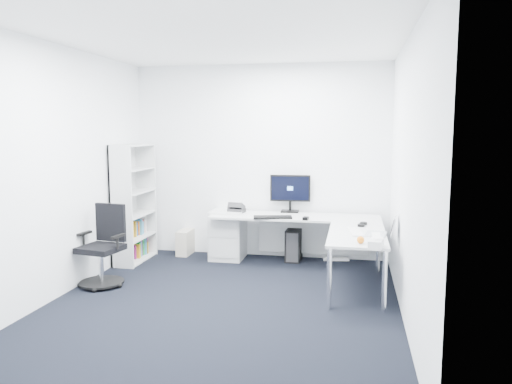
% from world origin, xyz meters
% --- Properties ---
extents(ground, '(4.20, 4.20, 0.00)m').
position_xyz_m(ground, '(0.00, 0.00, 0.00)').
color(ground, black).
extents(ceiling, '(4.20, 4.20, 0.00)m').
position_xyz_m(ceiling, '(0.00, 0.00, 2.70)').
color(ceiling, white).
extents(wall_back, '(3.60, 0.02, 2.70)m').
position_xyz_m(wall_back, '(0.00, 2.10, 1.35)').
color(wall_back, white).
rests_on(wall_back, ground).
extents(wall_front, '(3.60, 0.02, 2.70)m').
position_xyz_m(wall_front, '(0.00, -2.10, 1.35)').
color(wall_front, white).
rests_on(wall_front, ground).
extents(wall_left, '(0.02, 4.20, 2.70)m').
position_xyz_m(wall_left, '(-1.80, 0.00, 1.35)').
color(wall_left, white).
rests_on(wall_left, ground).
extents(wall_right, '(0.02, 4.20, 2.70)m').
position_xyz_m(wall_right, '(1.80, 0.00, 1.35)').
color(wall_right, white).
rests_on(wall_right, ground).
extents(l_desk, '(2.25, 1.26, 0.66)m').
position_xyz_m(l_desk, '(0.55, 1.40, 0.33)').
color(l_desk, '#BABDBD').
rests_on(l_desk, ground).
extents(drawer_pedestal, '(0.44, 0.55, 0.68)m').
position_xyz_m(drawer_pedestal, '(-0.41, 1.86, 0.34)').
color(drawer_pedestal, '#BABDBD').
rests_on(drawer_pedestal, ground).
extents(bookshelf, '(0.31, 0.80, 1.61)m').
position_xyz_m(bookshelf, '(-1.62, 1.45, 0.80)').
color(bookshelf, silver).
rests_on(bookshelf, ground).
extents(task_chair, '(0.60, 0.60, 0.94)m').
position_xyz_m(task_chair, '(-1.53, 0.34, 0.47)').
color(task_chair, black).
rests_on(task_chair, ground).
extents(black_pc_tower, '(0.21, 0.45, 0.44)m').
position_xyz_m(black_pc_tower, '(0.52, 1.93, 0.22)').
color(black_pc_tower, black).
rests_on(black_pc_tower, ground).
extents(beige_pc_tower, '(0.17, 0.38, 0.35)m').
position_xyz_m(beige_pc_tower, '(-1.07, 1.93, 0.18)').
color(beige_pc_tower, '#BAB19E').
rests_on(beige_pc_tower, ground).
extents(power_strip, '(0.36, 0.11, 0.04)m').
position_xyz_m(power_strip, '(1.10, 1.99, 0.02)').
color(power_strip, silver).
rests_on(power_strip, ground).
extents(monitor, '(0.57, 0.20, 0.54)m').
position_xyz_m(monitor, '(0.44, 2.01, 0.92)').
color(monitor, black).
rests_on(monitor, l_desk).
extents(black_keyboard, '(0.52, 0.27, 0.02)m').
position_xyz_m(black_keyboard, '(0.28, 1.49, 0.67)').
color(black_keyboard, black).
rests_on(black_keyboard, l_desk).
extents(mouse, '(0.08, 0.12, 0.03)m').
position_xyz_m(mouse, '(0.72, 1.46, 0.67)').
color(mouse, black).
rests_on(mouse, l_desk).
extents(desk_phone, '(0.23, 0.23, 0.14)m').
position_xyz_m(desk_phone, '(-0.28, 1.82, 0.73)').
color(desk_phone, '#2D2D2F').
rests_on(desk_phone, l_desk).
extents(laptop, '(0.35, 0.35, 0.22)m').
position_xyz_m(laptop, '(1.56, 0.69, 0.77)').
color(laptop, silver).
rests_on(laptop, l_desk).
extents(white_keyboard, '(0.19, 0.48, 0.02)m').
position_xyz_m(white_keyboard, '(1.34, 0.77, 0.66)').
color(white_keyboard, silver).
rests_on(white_keyboard, l_desk).
extents(headphones, '(0.17, 0.22, 0.05)m').
position_xyz_m(headphones, '(1.42, 1.20, 0.68)').
color(headphones, black).
rests_on(headphones, l_desk).
extents(orange_fruit, '(0.08, 0.08, 0.08)m').
position_xyz_m(orange_fruit, '(1.39, 0.23, 0.69)').
color(orange_fruit, orange).
rests_on(orange_fruit, l_desk).
extents(tissue_box, '(0.17, 0.25, 0.08)m').
position_xyz_m(tissue_box, '(1.53, 0.08, 0.70)').
color(tissue_box, silver).
rests_on(tissue_box, l_desk).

